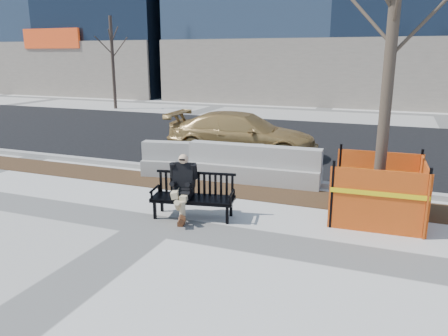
% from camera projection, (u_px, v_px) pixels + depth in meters
% --- Properties ---
extents(ground, '(120.00, 120.00, 0.00)m').
position_uv_depth(ground, '(156.00, 225.00, 8.08)').
color(ground, beige).
rests_on(ground, ground).
extents(mulch_strip, '(40.00, 1.20, 0.02)m').
position_uv_depth(mulch_strip, '(211.00, 187.00, 10.42)').
color(mulch_strip, '#47301C').
rests_on(mulch_strip, ground).
extents(asphalt_street, '(60.00, 10.40, 0.01)m').
position_uv_depth(asphalt_street, '(278.00, 141.00, 16.01)').
color(asphalt_street, black).
rests_on(asphalt_street, ground).
extents(curb, '(60.00, 0.25, 0.12)m').
position_uv_depth(curb, '(226.00, 175.00, 11.26)').
color(curb, '#9E9B93').
rests_on(curb, ground).
extents(bench, '(1.70, 0.87, 0.86)m').
position_uv_depth(bench, '(193.00, 217.00, 8.48)').
color(bench, black).
rests_on(bench, ground).
extents(seated_man, '(0.67, 0.95, 1.21)m').
position_uv_depth(seated_man, '(184.00, 216.00, 8.56)').
color(seated_man, black).
rests_on(seated_man, ground).
extents(tree_fence, '(2.60, 2.60, 6.24)m').
position_uv_depth(tree_fence, '(375.00, 218.00, 8.46)').
color(tree_fence, '#F25719').
rests_on(tree_fence, ground).
extents(sedan, '(4.72, 2.11, 1.34)m').
position_uv_depth(sedan, '(242.00, 156.00, 13.61)').
color(sedan, '#A17D41').
rests_on(sedan, ground).
extents(jersey_barrier_left, '(3.18, 1.21, 0.89)m').
position_uv_depth(jersey_barrier_left, '(203.00, 177.00, 11.30)').
color(jersey_barrier_left, '#9A9890').
rests_on(jersey_barrier_left, ground).
extents(jersey_barrier_right, '(3.30, 0.78, 0.94)m').
position_uv_depth(jersey_barrier_right, '(253.00, 182.00, 10.82)').
color(jersey_barrier_right, '#A29F97').
rests_on(jersey_barrier_right, ground).
extents(far_tree_left, '(2.54, 2.54, 5.57)m').
position_uv_depth(far_tree_left, '(116.00, 108.00, 25.63)').
color(far_tree_left, '#44352B').
rests_on(far_tree_left, ground).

